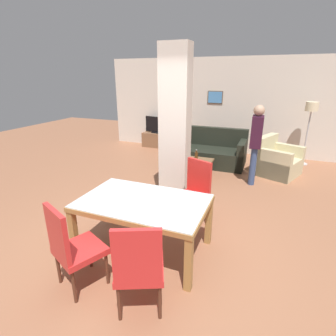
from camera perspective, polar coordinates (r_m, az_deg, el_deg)
ground_plane at (r=3.70m, az=-5.09°, el=-17.12°), size 18.00×18.00×0.00m
back_wall at (r=8.03m, az=11.93°, el=13.03°), size 7.20×0.09×2.70m
divider_pillar at (r=4.53m, az=1.52°, el=8.66°), size 0.49×0.32×2.70m
dining_table at (r=3.38m, az=-5.38°, el=-9.14°), size 1.60×1.01×0.73m
dining_chair_far_right at (r=4.05m, az=5.60°, el=-4.87°), size 0.60×0.60×1.00m
dining_chair_near_left at (r=3.01m, az=-20.25°, el=-15.53°), size 0.61×0.61×1.00m
dining_chair_near_right at (r=2.61m, az=-6.35°, el=-20.27°), size 0.61×0.61×1.00m
sofa at (r=6.94m, az=9.47°, el=3.35°), size 1.70×0.95×0.90m
armchair at (r=6.61m, az=22.47°, el=1.27°), size 1.13×1.15×0.88m
coffee_table at (r=6.03m, az=6.69°, el=-0.06°), size 0.58×0.59×0.38m
bottle at (r=6.05m, az=6.17°, el=2.74°), size 0.08×0.08×0.22m
tv_stand at (r=8.53m, az=-2.35°, el=6.14°), size 0.93×0.40×0.46m
tv_screen at (r=8.43m, az=-2.40°, el=9.29°), size 0.85×0.27×0.51m
floor_lamp at (r=7.47m, az=28.66°, el=10.49°), size 0.30×0.30×1.60m
standing_person at (r=5.69m, az=18.58°, el=5.84°), size 0.23×0.39×1.66m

